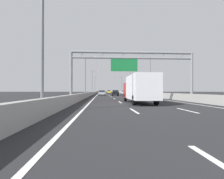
# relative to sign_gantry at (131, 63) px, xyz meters

# --- Properties ---
(ground_plane) EXTENTS (260.00, 260.00, 0.00)m
(ground_plane) POSITION_rel_sign_gantry_xyz_m (0.14, 76.77, -4.83)
(ground_plane) COLOR #262628
(lane_dash_left_1) EXTENTS (0.16, 3.00, 0.01)m
(lane_dash_left_1) POSITION_rel_sign_gantry_xyz_m (-1.66, -10.73, -4.82)
(lane_dash_left_1) COLOR white
(lane_dash_left_1) RESTS_ON ground_plane
(lane_dash_left_2) EXTENTS (0.16, 3.00, 0.01)m
(lane_dash_left_2) POSITION_rel_sign_gantry_xyz_m (-1.66, -1.73, -4.82)
(lane_dash_left_2) COLOR white
(lane_dash_left_2) RESTS_ON ground_plane
(lane_dash_left_3) EXTENTS (0.16, 3.00, 0.01)m
(lane_dash_left_3) POSITION_rel_sign_gantry_xyz_m (-1.66, 7.27, -4.82)
(lane_dash_left_3) COLOR white
(lane_dash_left_3) RESTS_ON ground_plane
(lane_dash_left_4) EXTENTS (0.16, 3.00, 0.01)m
(lane_dash_left_4) POSITION_rel_sign_gantry_xyz_m (-1.66, 16.27, -4.82)
(lane_dash_left_4) COLOR white
(lane_dash_left_4) RESTS_ON ground_plane
(lane_dash_left_5) EXTENTS (0.16, 3.00, 0.01)m
(lane_dash_left_5) POSITION_rel_sign_gantry_xyz_m (-1.66, 25.27, -4.82)
(lane_dash_left_5) COLOR white
(lane_dash_left_5) RESTS_ON ground_plane
(lane_dash_left_6) EXTENTS (0.16, 3.00, 0.01)m
(lane_dash_left_6) POSITION_rel_sign_gantry_xyz_m (-1.66, 34.27, -4.82)
(lane_dash_left_6) COLOR white
(lane_dash_left_6) RESTS_ON ground_plane
(lane_dash_left_7) EXTENTS (0.16, 3.00, 0.01)m
(lane_dash_left_7) POSITION_rel_sign_gantry_xyz_m (-1.66, 43.27, -4.82)
(lane_dash_left_7) COLOR white
(lane_dash_left_7) RESTS_ON ground_plane
(lane_dash_left_8) EXTENTS (0.16, 3.00, 0.01)m
(lane_dash_left_8) POSITION_rel_sign_gantry_xyz_m (-1.66, 52.27, -4.82)
(lane_dash_left_8) COLOR white
(lane_dash_left_8) RESTS_ON ground_plane
(lane_dash_left_9) EXTENTS (0.16, 3.00, 0.01)m
(lane_dash_left_9) POSITION_rel_sign_gantry_xyz_m (-1.66, 61.27, -4.82)
(lane_dash_left_9) COLOR white
(lane_dash_left_9) RESTS_ON ground_plane
(lane_dash_left_10) EXTENTS (0.16, 3.00, 0.01)m
(lane_dash_left_10) POSITION_rel_sign_gantry_xyz_m (-1.66, 70.27, -4.82)
(lane_dash_left_10) COLOR white
(lane_dash_left_10) RESTS_ON ground_plane
(lane_dash_left_11) EXTENTS (0.16, 3.00, 0.01)m
(lane_dash_left_11) POSITION_rel_sign_gantry_xyz_m (-1.66, 79.27, -4.82)
(lane_dash_left_11) COLOR white
(lane_dash_left_11) RESTS_ON ground_plane
(lane_dash_left_12) EXTENTS (0.16, 3.00, 0.01)m
(lane_dash_left_12) POSITION_rel_sign_gantry_xyz_m (-1.66, 88.27, -4.82)
(lane_dash_left_12) COLOR white
(lane_dash_left_12) RESTS_ON ground_plane
(lane_dash_left_13) EXTENTS (0.16, 3.00, 0.01)m
(lane_dash_left_13) POSITION_rel_sign_gantry_xyz_m (-1.66, 97.27, -4.82)
(lane_dash_left_13) COLOR white
(lane_dash_left_13) RESTS_ON ground_plane
(lane_dash_left_14) EXTENTS (0.16, 3.00, 0.01)m
(lane_dash_left_14) POSITION_rel_sign_gantry_xyz_m (-1.66, 106.27, -4.82)
(lane_dash_left_14) COLOR white
(lane_dash_left_14) RESTS_ON ground_plane
(lane_dash_left_15) EXTENTS (0.16, 3.00, 0.01)m
(lane_dash_left_15) POSITION_rel_sign_gantry_xyz_m (-1.66, 115.27, -4.82)
(lane_dash_left_15) COLOR white
(lane_dash_left_15) RESTS_ON ground_plane
(lane_dash_left_16) EXTENTS (0.16, 3.00, 0.01)m
(lane_dash_left_16) POSITION_rel_sign_gantry_xyz_m (-1.66, 124.27, -4.82)
(lane_dash_left_16) COLOR white
(lane_dash_left_16) RESTS_ON ground_plane
(lane_dash_left_17) EXTENTS (0.16, 3.00, 0.01)m
(lane_dash_left_17) POSITION_rel_sign_gantry_xyz_m (-1.66, 133.27, -4.82)
(lane_dash_left_17) COLOR white
(lane_dash_left_17) RESTS_ON ground_plane
(lane_dash_right_1) EXTENTS (0.16, 3.00, 0.01)m
(lane_dash_right_1) POSITION_rel_sign_gantry_xyz_m (1.94, -10.73, -4.82)
(lane_dash_right_1) COLOR white
(lane_dash_right_1) RESTS_ON ground_plane
(lane_dash_right_2) EXTENTS (0.16, 3.00, 0.01)m
(lane_dash_right_2) POSITION_rel_sign_gantry_xyz_m (1.94, -1.73, -4.82)
(lane_dash_right_2) COLOR white
(lane_dash_right_2) RESTS_ON ground_plane
(lane_dash_right_3) EXTENTS (0.16, 3.00, 0.01)m
(lane_dash_right_3) POSITION_rel_sign_gantry_xyz_m (1.94, 7.27, -4.82)
(lane_dash_right_3) COLOR white
(lane_dash_right_3) RESTS_ON ground_plane
(lane_dash_right_4) EXTENTS (0.16, 3.00, 0.01)m
(lane_dash_right_4) POSITION_rel_sign_gantry_xyz_m (1.94, 16.27, -4.82)
(lane_dash_right_4) COLOR white
(lane_dash_right_4) RESTS_ON ground_plane
(lane_dash_right_5) EXTENTS (0.16, 3.00, 0.01)m
(lane_dash_right_5) POSITION_rel_sign_gantry_xyz_m (1.94, 25.27, -4.82)
(lane_dash_right_5) COLOR white
(lane_dash_right_5) RESTS_ON ground_plane
(lane_dash_right_6) EXTENTS (0.16, 3.00, 0.01)m
(lane_dash_right_6) POSITION_rel_sign_gantry_xyz_m (1.94, 34.27, -4.82)
(lane_dash_right_6) COLOR white
(lane_dash_right_6) RESTS_ON ground_plane
(lane_dash_right_7) EXTENTS (0.16, 3.00, 0.01)m
(lane_dash_right_7) POSITION_rel_sign_gantry_xyz_m (1.94, 43.27, -4.82)
(lane_dash_right_7) COLOR white
(lane_dash_right_7) RESTS_ON ground_plane
(lane_dash_right_8) EXTENTS (0.16, 3.00, 0.01)m
(lane_dash_right_8) POSITION_rel_sign_gantry_xyz_m (1.94, 52.27, -4.82)
(lane_dash_right_8) COLOR white
(lane_dash_right_8) RESTS_ON ground_plane
(lane_dash_right_9) EXTENTS (0.16, 3.00, 0.01)m
(lane_dash_right_9) POSITION_rel_sign_gantry_xyz_m (1.94, 61.27, -4.82)
(lane_dash_right_9) COLOR white
(lane_dash_right_9) RESTS_ON ground_plane
(lane_dash_right_10) EXTENTS (0.16, 3.00, 0.01)m
(lane_dash_right_10) POSITION_rel_sign_gantry_xyz_m (1.94, 70.27, -4.82)
(lane_dash_right_10) COLOR white
(lane_dash_right_10) RESTS_ON ground_plane
(lane_dash_right_11) EXTENTS (0.16, 3.00, 0.01)m
(lane_dash_right_11) POSITION_rel_sign_gantry_xyz_m (1.94, 79.27, -4.82)
(lane_dash_right_11) COLOR white
(lane_dash_right_11) RESTS_ON ground_plane
(lane_dash_right_12) EXTENTS (0.16, 3.00, 0.01)m
(lane_dash_right_12) POSITION_rel_sign_gantry_xyz_m (1.94, 88.27, -4.82)
(lane_dash_right_12) COLOR white
(lane_dash_right_12) RESTS_ON ground_plane
(lane_dash_right_13) EXTENTS (0.16, 3.00, 0.01)m
(lane_dash_right_13) POSITION_rel_sign_gantry_xyz_m (1.94, 97.27, -4.82)
(lane_dash_right_13) COLOR white
(lane_dash_right_13) RESTS_ON ground_plane
(lane_dash_right_14) EXTENTS (0.16, 3.00, 0.01)m
(lane_dash_right_14) POSITION_rel_sign_gantry_xyz_m (1.94, 106.27, -4.82)
(lane_dash_right_14) COLOR white
(lane_dash_right_14) RESTS_ON ground_plane
(lane_dash_right_15) EXTENTS (0.16, 3.00, 0.01)m
(lane_dash_right_15) POSITION_rel_sign_gantry_xyz_m (1.94, 115.27, -4.82)
(lane_dash_right_15) COLOR white
(lane_dash_right_15) RESTS_ON ground_plane
(lane_dash_right_16) EXTENTS (0.16, 3.00, 0.01)m
(lane_dash_right_16) POSITION_rel_sign_gantry_xyz_m (1.94, 124.27, -4.82)
(lane_dash_right_16) COLOR white
(lane_dash_right_16) RESTS_ON ground_plane
(lane_dash_right_17) EXTENTS (0.16, 3.00, 0.01)m
(lane_dash_right_17) POSITION_rel_sign_gantry_xyz_m (1.94, 133.27, -4.82)
(lane_dash_right_17) COLOR white
(lane_dash_right_17) RESTS_ON ground_plane
(edge_line_left) EXTENTS (0.16, 176.00, 0.01)m
(edge_line_left) POSITION_rel_sign_gantry_xyz_m (-5.11, 64.77, -4.82)
(edge_line_left) COLOR white
(edge_line_left) RESTS_ON ground_plane
(edge_line_right) EXTENTS (0.16, 176.00, 0.01)m
(edge_line_right) POSITION_rel_sign_gantry_xyz_m (5.39, 64.77, -4.82)
(edge_line_right) COLOR white
(edge_line_right) RESTS_ON ground_plane
(barrier_left) EXTENTS (0.45, 220.00, 0.95)m
(barrier_left) POSITION_rel_sign_gantry_xyz_m (-6.76, 86.77, -4.35)
(barrier_left) COLOR #9E9E99
(barrier_left) RESTS_ON ground_plane
(barrier_right) EXTENTS (0.45, 220.00, 0.95)m
(barrier_right) POSITION_rel_sign_gantry_xyz_m (7.04, 86.77, -4.35)
(barrier_right) COLOR #9E9E99
(barrier_right) RESTS_ON ground_plane
(sign_gantry) EXTENTS (15.82, 0.36, 6.36)m
(sign_gantry) POSITION_rel_sign_gantry_xyz_m (0.00, 0.00, 0.00)
(sign_gantry) COLOR gray
(sign_gantry) RESTS_ON ground_plane
(streetlamp_left_near) EXTENTS (2.58, 0.28, 9.50)m
(streetlamp_left_near) POSITION_rel_sign_gantry_xyz_m (-7.32, -10.92, 0.57)
(streetlamp_left_near) COLOR slate
(streetlamp_left_near) RESTS_ON ground_plane
(streetlamp_left_mid) EXTENTS (2.58, 0.28, 9.50)m
(streetlamp_left_mid) POSITION_rel_sign_gantry_xyz_m (-7.32, 19.37, 0.57)
(streetlamp_left_mid) COLOR slate
(streetlamp_left_mid) RESTS_ON ground_plane
(streetlamp_right_mid) EXTENTS (2.58, 0.28, 9.50)m
(streetlamp_right_mid) POSITION_rel_sign_gantry_xyz_m (7.61, 19.37, 0.57)
(streetlamp_right_mid) COLOR slate
(streetlamp_right_mid) RESTS_ON ground_plane
(streetlamp_left_far) EXTENTS (2.58, 0.28, 9.50)m
(streetlamp_left_far) POSITION_rel_sign_gantry_xyz_m (-7.32, 49.65, 0.57)
(streetlamp_left_far) COLOR slate
(streetlamp_left_far) RESTS_ON ground_plane
(streetlamp_right_far) EXTENTS (2.58, 0.28, 9.50)m
(streetlamp_right_far) POSITION_rel_sign_gantry_xyz_m (7.61, 49.65, 0.57)
(streetlamp_right_far) COLOR slate
(streetlamp_right_far) RESTS_ON ground_plane
(streetlamp_left_distant) EXTENTS (2.58, 0.28, 9.50)m
(streetlamp_left_distant) POSITION_rel_sign_gantry_xyz_m (-7.32, 79.94, 0.57)
(streetlamp_left_distant) COLOR slate
(streetlamp_left_distant) RESTS_ON ground_plane
(streetlamp_right_distant) EXTENTS (2.58, 0.28, 9.50)m
(streetlamp_right_distant) POSITION_rel_sign_gantry_xyz_m (7.61, 79.94, 0.57)
(streetlamp_right_distant) COLOR slate
(streetlamp_right_distant) RESTS_ON ground_plane
(yellow_car) EXTENTS (1.71, 4.55, 1.47)m
(yellow_car) POSITION_rel_sign_gantry_xyz_m (-0.09, 65.53, -4.08)
(yellow_car) COLOR yellow
(yellow_car) RESTS_ON ground_plane
(black_car) EXTENTS (1.72, 4.43, 1.50)m
(black_car) POSITION_rel_sign_gantry_xyz_m (-0.10, 25.35, -4.06)
(black_car) COLOR black
(black_car) RESTS_ON ground_plane
(green_car) EXTENTS (1.72, 4.62, 1.41)m
(green_car) POSITION_rel_sign_gantry_xyz_m (-3.60, 83.89, -4.10)
(green_car) COLOR #1E7A38
(green_car) RESTS_ON ground_plane
(white_car) EXTENTS (1.81, 4.55, 1.46)m
(white_car) POSITION_rel_sign_gantry_xyz_m (3.50, 31.51, -4.07)
(white_car) COLOR silver
(white_car) RESTS_ON ground_plane
(silver_car) EXTENTS (1.89, 4.37, 1.43)m
(silver_car) POSITION_rel_sign_gantry_xyz_m (-3.67, 29.02, -4.09)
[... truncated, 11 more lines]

